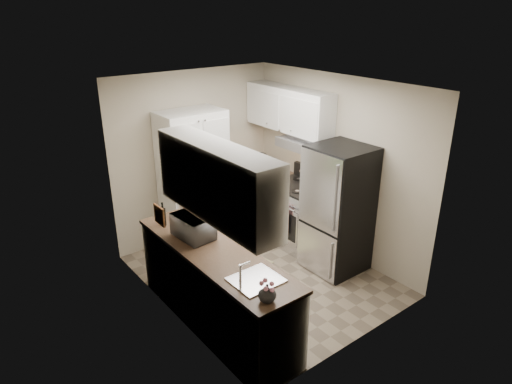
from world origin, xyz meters
TOP-DOWN VIEW (x-y plane):
  - ground at (0.00, 0.00)m, footprint 3.20×3.20m
  - room_shell at (-0.02, -0.01)m, footprint 2.64×3.24m
  - pantry_cabinet at (-0.20, 1.32)m, footprint 0.90×0.55m
  - base_cabinet_left at (-0.99, -0.43)m, footprint 0.60×2.30m
  - countertop_left at (-0.99, -0.43)m, footprint 0.63×2.33m
  - base_cabinet_right at (0.99, 1.19)m, footprint 0.60×0.80m
  - countertop_right at (0.99, 1.19)m, footprint 0.63×0.83m
  - electric_range at (0.97, 0.39)m, footprint 0.71×0.78m
  - refrigerator at (0.94, -0.41)m, footprint 0.70×0.72m
  - microwave at (-1.00, -0.04)m, footprint 0.36×0.50m
  - wine_bottle at (-1.13, 0.43)m, footprint 0.07×0.07m
  - flower_vase at (-1.11, -1.46)m, footprint 0.21×0.21m
  - cutting_board at (-0.81, 0.49)m, footprint 0.02×0.21m
  - toaster_oven at (0.94, 1.21)m, footprint 0.40×0.44m
  - fruit_basket at (0.92, 1.23)m, footprint 0.30×0.30m
  - kitchen_mat at (0.04, 0.44)m, footprint 0.59×0.78m

SIDE VIEW (x-z plane):
  - ground at x=0.00m, z-range 0.00..0.00m
  - kitchen_mat at x=0.04m, z-range 0.00..0.01m
  - base_cabinet_left at x=-0.99m, z-range 0.00..0.88m
  - base_cabinet_right at x=0.99m, z-range 0.00..0.88m
  - electric_range at x=0.97m, z-range -0.09..1.04m
  - refrigerator at x=0.94m, z-range 0.00..1.70m
  - countertop_left at x=-0.99m, z-range 0.88..0.92m
  - countertop_right at x=0.99m, z-range 0.88..0.92m
  - pantry_cabinet at x=-0.20m, z-range 0.00..2.00m
  - flower_vase at x=-1.11m, z-range 0.92..1.09m
  - toaster_oven at x=0.94m, z-range 0.92..1.13m
  - microwave at x=-1.00m, z-range 0.92..1.18m
  - cutting_board at x=-0.81m, z-range 0.92..1.18m
  - wine_bottle at x=-1.13m, z-range 0.92..1.18m
  - fruit_basket at x=0.92m, z-range 1.13..1.22m
  - room_shell at x=-0.02m, z-range 0.37..2.89m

